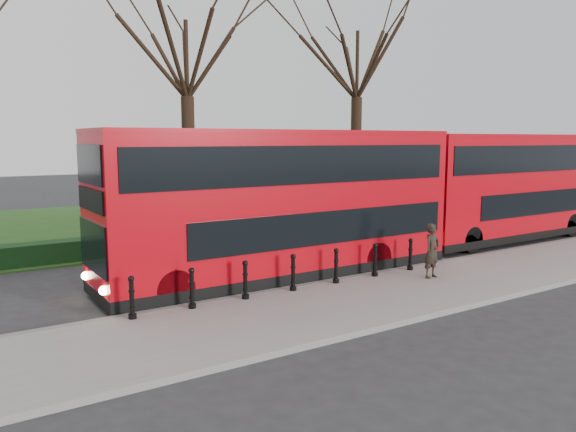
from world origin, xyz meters
TOP-DOWN VIEW (x-y plane):
  - ground at (0.00, 0.00)m, footprint 120.00×120.00m
  - pavement at (0.00, -3.00)m, footprint 60.00×4.00m
  - kerb at (0.00, -1.00)m, footprint 60.00×0.25m
  - grass_verge at (0.00, 15.00)m, footprint 60.00×18.00m
  - hedge at (0.00, 6.80)m, footprint 60.00×0.90m
  - yellow_line_outer at (0.00, -0.70)m, footprint 60.00×0.10m
  - yellow_line_inner at (0.00, -0.50)m, footprint 60.00×0.10m
  - tree_mid at (2.00, 10.00)m, footprint 7.39×7.39m
  - tree_right at (12.00, 10.00)m, footprint 7.80×7.80m
  - bollard_row at (0.23, -1.35)m, footprint 9.43×0.15m
  - bus_lead at (1.08, 0.47)m, footprint 11.79×2.71m
  - bus_rear at (13.51, 1.03)m, footprint 11.60×2.66m
  - pedestrian at (4.67, -2.46)m, footprint 0.67×0.49m

SIDE VIEW (x-z plane):
  - ground at x=0.00m, z-range 0.00..0.00m
  - yellow_line_outer at x=0.00m, z-range 0.00..0.01m
  - yellow_line_inner at x=0.00m, z-range 0.00..0.01m
  - grass_verge at x=0.00m, z-range 0.00..0.06m
  - pavement at x=0.00m, z-range 0.00..0.15m
  - kerb at x=0.00m, z-range -0.01..0.15m
  - hedge at x=0.00m, z-range 0.00..0.80m
  - bollard_row at x=0.23m, z-range 0.15..1.15m
  - pedestrian at x=4.67m, z-range 0.15..1.85m
  - bus_rear at x=13.51m, z-range 0.02..4.63m
  - bus_lead at x=1.08m, z-range 0.02..4.71m
  - tree_mid at x=2.00m, z-range 2.62..14.17m
  - tree_right at x=12.00m, z-range 2.77..14.95m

